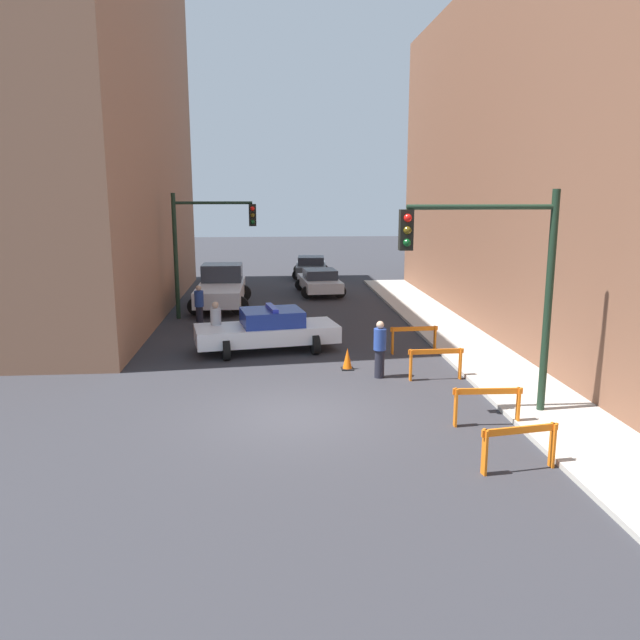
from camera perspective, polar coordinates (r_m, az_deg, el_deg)
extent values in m
plane|color=#2D2D33|center=(15.06, -2.33, -8.78)|extent=(120.00, 120.00, 0.00)
cube|color=#B2ADA3|center=(16.47, 19.96, -7.46)|extent=(2.40, 44.00, 0.12)
cylinder|color=black|center=(15.41, 20.14, 1.47)|extent=(0.18, 0.18, 5.20)
cylinder|color=black|center=(14.56, 14.58, 9.97)|extent=(3.40, 0.12, 0.12)
cube|color=black|center=(14.12, 7.87, 8.15)|extent=(0.30, 0.22, 0.90)
sphere|color=red|center=(13.96, 8.04, 9.22)|extent=(0.18, 0.18, 0.18)
sphere|color=#4C3D0C|center=(13.98, 8.00, 8.12)|extent=(0.18, 0.18, 0.18)
sphere|color=#0C4219|center=(14.00, 7.97, 7.01)|extent=(0.18, 0.18, 0.18)
cylinder|color=black|center=(26.59, -13.05, 5.64)|extent=(0.18, 0.18, 5.20)
cylinder|color=black|center=(26.28, -9.76, 10.52)|extent=(3.20, 0.12, 0.12)
cube|color=black|center=(26.20, -6.18, 9.52)|extent=(0.30, 0.22, 0.90)
sphere|color=red|center=(26.05, -6.21, 10.10)|extent=(0.18, 0.18, 0.18)
sphere|color=#4C3D0C|center=(26.05, -6.19, 9.50)|extent=(0.18, 0.18, 0.18)
sphere|color=#0C4219|center=(26.07, -6.18, 8.91)|extent=(0.18, 0.18, 0.18)
cube|color=white|center=(20.94, -4.89, -1.21)|extent=(4.95, 2.64, 0.55)
cube|color=navy|center=(20.86, -4.41, 0.25)|extent=(2.23, 1.95, 0.52)
cylinder|color=black|center=(19.99, -8.58, -2.73)|extent=(0.33, 0.69, 0.66)
cylinder|color=black|center=(21.63, -9.08, -1.64)|extent=(0.33, 0.69, 0.66)
cylinder|color=black|center=(20.48, -0.45, -2.25)|extent=(0.33, 0.69, 0.66)
cylinder|color=black|center=(22.09, -1.54, -1.22)|extent=(0.33, 0.69, 0.66)
cube|color=#2633BF|center=(20.79, -4.42, 1.12)|extent=(0.44, 1.40, 0.12)
cube|color=silver|center=(28.94, -9.05, 2.57)|extent=(2.03, 5.41, 0.70)
cube|color=#2D333D|center=(29.90, -8.93, 4.32)|extent=(1.85, 1.74, 0.80)
cylinder|color=black|center=(30.73, -10.49, 2.39)|extent=(0.80, 0.26, 0.80)
cylinder|color=black|center=(30.58, -7.06, 2.45)|extent=(0.80, 0.26, 0.80)
cylinder|color=black|center=(27.45, -11.21, 1.26)|extent=(0.80, 0.26, 0.80)
cylinder|color=black|center=(27.29, -7.37, 1.33)|extent=(0.80, 0.26, 0.80)
cube|color=silver|center=(32.54, -0.05, 3.40)|extent=(2.12, 4.42, 0.52)
cube|color=#232833|center=(32.30, -0.01, 4.23)|extent=(1.72, 1.92, 0.48)
cylinder|color=black|center=(33.77, -1.79, 3.25)|extent=(0.63, 0.27, 0.62)
cylinder|color=black|center=(34.01, 0.98, 3.32)|extent=(0.63, 0.27, 0.62)
cylinder|color=black|center=(31.16, -1.18, 2.54)|extent=(0.63, 0.27, 0.62)
cylinder|color=black|center=(31.42, 1.82, 2.62)|extent=(0.63, 0.27, 0.62)
cube|color=#474C51|center=(39.01, -0.83, 4.78)|extent=(2.10, 4.42, 0.52)
cube|color=#232833|center=(38.78, -0.84, 5.48)|extent=(1.71, 1.91, 0.48)
cylinder|color=black|center=(40.37, -2.01, 4.64)|extent=(0.63, 0.26, 0.62)
cylinder|color=black|center=(40.37, 0.35, 4.64)|extent=(0.63, 0.26, 0.62)
cylinder|color=black|center=(37.73, -2.10, 4.14)|extent=(0.63, 0.26, 0.62)
cylinder|color=black|center=(37.72, 0.42, 4.15)|extent=(0.63, 0.26, 0.62)
cylinder|color=black|center=(21.28, -9.44, -1.65)|extent=(0.37, 0.37, 0.82)
cylinder|color=#B2B2B7|center=(21.13, -9.51, 0.25)|extent=(0.48, 0.48, 0.62)
sphere|color=tan|center=(21.05, -9.55, 1.37)|extent=(0.29, 0.29, 0.22)
cylinder|color=black|center=(25.04, -10.94, 0.30)|extent=(0.39, 0.39, 0.82)
cylinder|color=navy|center=(24.91, -11.01, 1.92)|extent=(0.51, 0.51, 0.62)
sphere|color=tan|center=(24.84, -11.04, 2.88)|extent=(0.31, 0.31, 0.22)
cylinder|color=black|center=(18.02, 5.46, -3.99)|extent=(0.31, 0.31, 0.82)
cylinder|color=navy|center=(17.84, 5.50, -1.77)|extent=(0.40, 0.40, 0.62)
sphere|color=tan|center=(17.74, 5.53, -0.45)|extent=(0.25, 0.25, 0.22)
cube|color=orange|center=(12.58, 17.85, -9.55)|extent=(1.59, 0.30, 0.14)
cube|color=orange|center=(12.37, 14.82, -11.62)|extent=(0.07, 0.17, 0.90)
cube|color=orange|center=(13.09, 20.48, -10.67)|extent=(0.07, 0.17, 0.90)
cube|color=orange|center=(14.69, 15.10, -6.30)|extent=(1.60, 0.11, 0.14)
cube|color=orange|center=(14.61, 12.30, -7.83)|extent=(0.06, 0.16, 0.90)
cube|color=orange|center=(15.04, 17.66, -7.56)|extent=(0.06, 0.16, 0.90)
cube|color=orange|center=(17.91, 10.57, -2.85)|extent=(1.60, 0.09, 0.14)
cube|color=orange|center=(17.82, 8.30, -4.11)|extent=(0.05, 0.16, 0.90)
cube|color=orange|center=(18.22, 12.70, -3.92)|extent=(0.05, 0.16, 0.90)
cube|color=orange|center=(20.72, 8.60, -0.80)|extent=(1.60, 0.13, 0.14)
cube|color=orange|center=(20.62, 6.65, -1.89)|extent=(0.06, 0.16, 0.90)
cube|color=orange|center=(21.01, 10.46, -1.75)|extent=(0.06, 0.16, 0.90)
cube|color=black|center=(18.86, 2.51, -4.47)|extent=(0.36, 0.36, 0.04)
cone|color=#F2600C|center=(18.78, 2.52, -3.51)|extent=(0.28, 0.28, 0.62)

